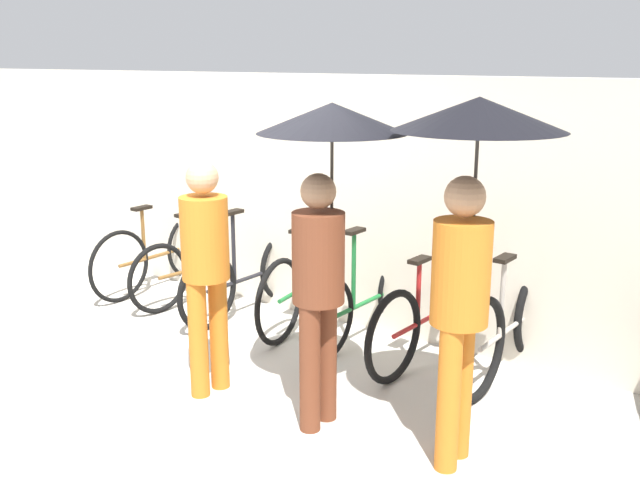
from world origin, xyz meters
TOP-DOWN VIEW (x-y plane):
  - ground_plane at (0.00, 0.00)m, footprint 30.00×30.00m
  - back_wall at (0.00, 2.13)m, footprint 12.86×0.12m
  - parked_bicycle_0 at (-1.81, 1.80)m, footprint 0.44×1.65m
  - parked_bicycle_1 at (-1.20, 1.82)m, footprint 0.44×1.66m
  - parked_bicycle_2 at (-0.60, 1.77)m, footprint 0.44×1.68m
  - parked_bicycle_3 at (-0.00, 1.88)m, footprint 0.44×1.73m
  - parked_bicycle_4 at (0.60, 1.84)m, footprint 0.44×1.71m
  - parked_bicycle_5 at (1.21, 1.77)m, footprint 0.44×1.68m
  - parked_bicycle_6 at (1.81, 1.84)m, footprint 0.44×1.71m
  - pedestrian_leading at (0.20, 0.41)m, footprint 0.32×0.32m
  - pedestrian_center at (1.08, 0.55)m, footprint 0.90×0.90m
  - pedestrian_trailing at (1.96, 0.63)m, footprint 0.93×0.93m

SIDE VIEW (x-z plane):
  - ground_plane at x=0.00m, z-range 0.00..0.00m
  - parked_bicycle_1 at x=-1.20m, z-range -0.16..0.86m
  - parked_bicycle_4 at x=0.60m, z-range -0.13..0.85m
  - parked_bicycle_2 at x=-0.60m, z-range -0.15..0.86m
  - parked_bicycle_5 at x=1.21m, z-range -0.17..0.89m
  - parked_bicycle_0 at x=-1.81m, z-range -0.15..0.89m
  - parked_bicycle_3 at x=0.00m, z-range -0.12..0.87m
  - parked_bicycle_6 at x=1.81m, z-range -0.12..0.88m
  - pedestrian_leading at x=0.20m, z-range 0.13..1.75m
  - back_wall at x=0.00m, z-range 0.00..2.14m
  - pedestrian_center at x=1.08m, z-range 0.53..2.54m
  - pedestrian_trailing at x=1.96m, z-range 0.56..2.63m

